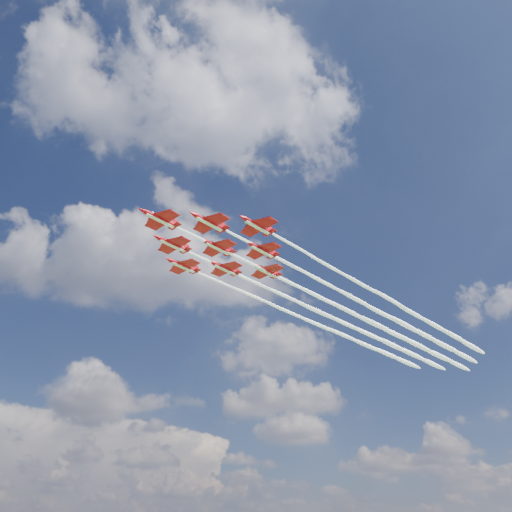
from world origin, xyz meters
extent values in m
cylinder|color=#B60A13|center=(-20.60, -17.60, 83.24)|extent=(7.75, 6.79, 1.25)
cone|color=#B60A13|center=(-24.94, -21.25, 83.24)|extent=(2.54, 2.41, 1.25)
cone|color=#B60A13|center=(-16.51, -14.17, 83.24)|extent=(2.03, 1.96, 1.13)
ellipsoid|color=black|center=(-22.33, -19.06, 83.75)|extent=(2.47, 2.31, 0.81)
cube|color=#B60A13|center=(-20.16, -17.24, 83.18)|extent=(9.49, 10.32, 0.16)
cube|color=#B60A13|center=(-17.12, -14.68, 83.24)|extent=(3.84, 4.15, 0.14)
cube|color=#B60A13|center=(-16.95, -14.54, 84.26)|extent=(1.49, 1.29, 2.04)
cube|color=white|center=(-20.60, -17.60, 82.67)|extent=(7.17, 6.25, 0.14)
cylinder|color=#B60A13|center=(-8.16, -17.23, 83.24)|extent=(7.75, 6.79, 1.25)
cone|color=#B60A13|center=(-12.51, -20.88, 83.24)|extent=(2.54, 2.41, 1.25)
cone|color=#B60A13|center=(-4.08, -13.81, 83.24)|extent=(2.03, 1.96, 1.13)
ellipsoid|color=black|center=(-9.90, -18.69, 83.75)|extent=(2.47, 2.31, 0.81)
cube|color=#B60A13|center=(-7.73, -16.87, 83.18)|extent=(9.49, 10.32, 0.16)
cube|color=#B60A13|center=(-4.69, -14.32, 83.24)|extent=(3.84, 4.15, 0.14)
cube|color=#B60A13|center=(-4.52, -14.17, 84.26)|extent=(1.49, 1.29, 2.04)
cube|color=white|center=(-8.16, -17.23, 82.67)|extent=(7.17, 6.25, 0.14)
cylinder|color=#B60A13|center=(-18.08, -5.42, 83.24)|extent=(7.75, 6.79, 1.25)
cone|color=#B60A13|center=(-22.42, -9.06, 83.24)|extent=(2.54, 2.41, 1.25)
cone|color=#B60A13|center=(-14.00, -1.99, 83.24)|extent=(2.03, 1.96, 1.13)
ellipsoid|color=black|center=(-19.82, -6.88, 83.75)|extent=(2.47, 2.31, 0.81)
cube|color=#B60A13|center=(-17.65, -5.05, 83.18)|extent=(9.49, 10.32, 0.16)
cube|color=#B60A13|center=(-14.61, -2.50, 83.24)|extent=(3.84, 4.15, 0.14)
cube|color=#B60A13|center=(-14.43, -2.36, 84.26)|extent=(1.49, 1.29, 2.04)
cube|color=white|center=(-18.08, -5.42, 82.67)|extent=(7.17, 6.25, 0.14)
cylinder|color=#B60A13|center=(4.27, -16.87, 83.24)|extent=(7.75, 6.79, 1.25)
cone|color=#B60A13|center=(-0.07, -20.51, 83.24)|extent=(2.54, 2.41, 1.25)
cone|color=#B60A13|center=(8.35, -13.44, 83.24)|extent=(2.03, 1.96, 1.13)
ellipsoid|color=black|center=(2.53, -18.32, 83.75)|extent=(2.47, 2.31, 0.81)
cube|color=#B60A13|center=(4.70, -16.50, 83.18)|extent=(9.49, 10.32, 0.16)
cube|color=#B60A13|center=(7.75, -13.95, 83.24)|extent=(3.84, 4.15, 0.14)
cube|color=#B60A13|center=(7.92, -13.80, 84.26)|extent=(1.49, 1.29, 2.04)
cube|color=white|center=(4.27, -16.87, 82.67)|extent=(7.17, 6.25, 0.14)
cylinder|color=#B60A13|center=(-5.65, -5.05, 83.24)|extent=(7.75, 6.79, 1.25)
cone|color=#B60A13|center=(-9.99, -8.70, 83.24)|extent=(2.54, 2.41, 1.25)
cone|color=#B60A13|center=(-1.56, -1.62, 83.24)|extent=(2.03, 1.96, 1.13)
ellipsoid|color=black|center=(-7.38, -6.51, 83.75)|extent=(2.47, 2.31, 0.81)
cube|color=#B60A13|center=(-5.21, -4.69, 83.18)|extent=(9.49, 10.32, 0.16)
cube|color=#B60A13|center=(-2.17, -2.13, 83.24)|extent=(3.84, 4.15, 0.14)
cube|color=#B60A13|center=(-2.00, -1.99, 84.26)|extent=(1.49, 1.29, 2.04)
cube|color=white|center=(-5.65, -5.05, 82.67)|extent=(7.17, 6.25, 0.14)
cylinder|color=#B60A13|center=(-15.56, 6.76, 83.24)|extent=(7.75, 6.79, 1.25)
cone|color=#B60A13|center=(-19.91, 3.12, 83.24)|extent=(2.54, 2.41, 1.25)
cone|color=#B60A13|center=(-11.48, 10.19, 83.24)|extent=(2.03, 1.96, 1.13)
ellipsoid|color=black|center=(-17.30, 5.31, 83.75)|extent=(2.47, 2.31, 0.81)
cube|color=#B60A13|center=(-15.13, 7.13, 83.18)|extent=(9.49, 10.32, 0.16)
cube|color=#B60A13|center=(-12.09, 9.68, 83.24)|extent=(3.84, 4.15, 0.14)
cube|color=#B60A13|center=(-11.91, 9.83, 84.26)|extent=(1.49, 1.29, 2.04)
cube|color=white|center=(-15.56, 6.76, 82.67)|extent=(7.17, 6.25, 0.14)
cylinder|color=#B60A13|center=(6.79, -4.68, 83.24)|extent=(7.75, 6.79, 1.25)
cone|color=#B60A13|center=(2.44, -8.33, 83.24)|extent=(2.54, 2.41, 1.25)
cone|color=#B60A13|center=(10.87, -1.26, 83.24)|extent=(2.03, 1.96, 1.13)
ellipsoid|color=black|center=(5.05, -6.14, 83.75)|extent=(2.47, 2.31, 0.81)
cube|color=#B60A13|center=(7.22, -4.32, 83.18)|extent=(9.49, 10.32, 0.16)
cube|color=#B60A13|center=(10.26, -1.77, 83.24)|extent=(3.84, 4.15, 0.14)
cube|color=#B60A13|center=(10.44, -1.62, 84.26)|extent=(1.49, 1.29, 2.04)
cube|color=white|center=(6.79, -4.68, 82.67)|extent=(7.17, 6.25, 0.14)
cylinder|color=#B60A13|center=(-3.13, 7.13, 83.24)|extent=(7.75, 6.79, 1.25)
cone|color=#B60A13|center=(-7.47, 3.49, 83.24)|extent=(2.54, 2.41, 1.25)
cone|color=#B60A13|center=(0.95, 10.56, 83.24)|extent=(2.03, 1.96, 1.13)
ellipsoid|color=black|center=(-4.87, 5.67, 83.75)|extent=(2.47, 2.31, 0.81)
cube|color=#B60A13|center=(-2.69, 7.50, 83.18)|extent=(9.49, 10.32, 0.16)
cube|color=#B60A13|center=(0.35, 10.05, 83.24)|extent=(3.84, 4.15, 0.14)
cube|color=#B60A13|center=(0.52, 10.19, 84.26)|extent=(1.49, 1.29, 2.04)
cube|color=white|center=(-3.13, 7.13, 82.67)|extent=(7.17, 6.25, 0.14)
cylinder|color=#B60A13|center=(9.30, 7.50, 83.24)|extent=(7.75, 6.79, 1.25)
cone|color=#B60A13|center=(4.96, 3.85, 83.24)|extent=(2.54, 2.41, 1.25)
cone|color=#B60A13|center=(13.39, 10.92, 83.24)|extent=(2.03, 1.96, 1.13)
ellipsoid|color=black|center=(7.57, 6.04, 83.75)|extent=(2.47, 2.31, 0.81)
cube|color=#B60A13|center=(9.74, 7.86, 83.18)|extent=(9.49, 10.32, 0.16)
cube|color=#B60A13|center=(12.78, 10.41, 83.24)|extent=(3.84, 4.15, 0.14)
cube|color=#B60A13|center=(12.95, 10.56, 84.26)|extent=(1.49, 1.29, 2.04)
cube|color=white|center=(9.30, 7.50, 82.67)|extent=(7.17, 6.25, 0.14)
camera|label=1|loc=(-6.51, -124.36, 12.26)|focal=35.00mm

